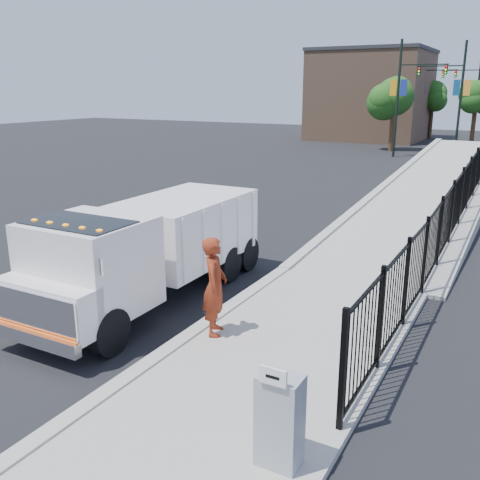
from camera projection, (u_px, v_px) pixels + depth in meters
The scene contains 17 objects.
ground at pixel (204, 330), 10.95m from camera, with size 120.00×120.00×0.00m, color black.
sidewalk at pixel (239, 401), 8.36m from camera, with size 3.55×12.00×0.12m, color #9E998E.
curb at pixel (142, 370), 9.25m from camera, with size 0.30×12.00×0.16m, color #ADAAA3.
ramp at pixel (441, 201), 23.46m from camera, with size 3.95×24.00×1.70m, color #9E998E.
iron_fence at pixel (467, 200), 19.18m from camera, with size 0.10×28.00×1.80m, color black.
truck at pixel (146, 247), 12.05m from camera, with size 2.33×6.93×2.37m.
worker at pixel (215, 286), 10.29m from camera, with size 0.71×0.47×1.96m, color maroon.
utility_cabinet at pixel (280, 420), 6.73m from camera, with size 0.55×0.40×1.25m, color gray.
arrow_sign at pixel (273, 377), 6.34m from camera, with size 0.35×0.04×0.22m, color white.
light_pole_0 at pixel (402, 94), 37.20m from camera, with size 3.78×0.22×8.00m.
light_pole_1 at pixel (457, 94), 38.33m from camera, with size 3.78×0.22×8.00m.
light_pole_2 at pixel (422, 93), 48.39m from camera, with size 3.77×0.22×8.00m.
light_pole_3 at pixel (474, 93), 47.55m from camera, with size 3.77×0.22×8.00m.
tree_0 at pixel (394, 99), 40.93m from camera, with size 3.01×3.01×5.51m.
tree_1 at pixel (476, 99), 43.20m from camera, with size 2.15×2.15×5.07m.
tree_2 at pixel (433, 97), 51.39m from camera, with size 2.52×2.52×5.26m.
building at pixel (371, 96), 51.11m from camera, with size 10.00×10.00×8.00m, color #8C664C.
Camera 1 is at (5.48, -8.43, 4.78)m, focal length 40.00 mm.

